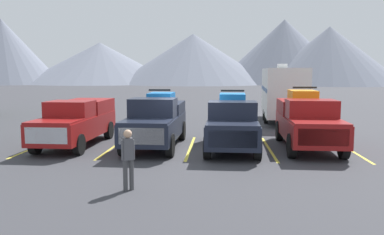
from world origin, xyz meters
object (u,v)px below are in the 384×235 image
(camper_trailer_a, at_px, (283,91))
(person_a, at_px, (128,156))
(pickup_truck_a, at_px, (77,121))
(pickup_truck_d, at_px, (307,120))
(pickup_truck_b, at_px, (156,120))
(pickup_truck_c, at_px, (232,122))

(camper_trailer_a, bearing_deg, person_a, -113.10)
(pickup_truck_a, xyz_separation_m, pickup_truck_d, (10.13, 0.00, 0.11))
(pickup_truck_a, distance_m, camper_trailer_a, 13.71)
(pickup_truck_b, height_order, pickup_truck_d, pickup_truck_d)
(pickup_truck_d, xyz_separation_m, person_a, (-6.29, -6.72, -0.22))
(pickup_truck_b, height_order, person_a, pickup_truck_b)
(pickup_truck_c, relative_size, camper_trailer_a, 0.65)
(pickup_truck_d, bearing_deg, pickup_truck_a, -179.97)
(pickup_truck_b, xyz_separation_m, pickup_truck_d, (6.53, 0.15, 0.04))
(pickup_truck_d, bearing_deg, pickup_truck_c, -170.41)
(pickup_truck_a, xyz_separation_m, person_a, (3.84, -6.71, -0.11))
(pickup_truck_d, relative_size, camper_trailer_a, 0.69)
(person_a, bearing_deg, pickup_truck_a, 119.78)
(pickup_truck_a, height_order, person_a, pickup_truck_a)
(pickup_truck_a, xyz_separation_m, pickup_truck_b, (3.60, -0.14, 0.07))
(camper_trailer_a, relative_size, person_a, 4.89)
(pickup_truck_c, bearing_deg, pickup_truck_d, 9.59)
(pickup_truck_a, bearing_deg, pickup_truck_b, -2.24)
(pickup_truck_c, xyz_separation_m, pickup_truck_d, (3.23, 0.55, 0.06))
(pickup_truck_b, distance_m, camper_trailer_a, 11.30)
(pickup_truck_a, distance_m, person_a, 7.74)
(pickup_truck_c, xyz_separation_m, person_a, (-3.06, -6.17, -0.16))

